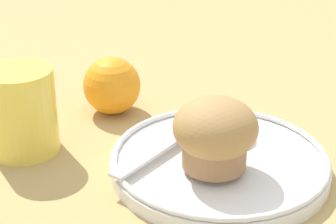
{
  "coord_description": "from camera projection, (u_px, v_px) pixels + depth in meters",
  "views": [
    {
      "loc": [
        -0.41,
        -0.26,
        0.3
      ],
      "look_at": [
        -0.01,
        0.05,
        0.06
      ],
      "focal_mm": 60.0,
      "sensor_mm": 36.0,
      "label": 1
    }
  ],
  "objects": [
    {
      "name": "muffin",
      "position": [
        215.0,
        133.0,
        0.52
      ],
      "size": [
        0.08,
        0.08,
        0.07
      ],
      "color": "#9E7047",
      "rests_on": "plate"
    },
    {
      "name": "ground_plane",
      "position": [
        216.0,
        172.0,
        0.56
      ],
      "size": [
        3.0,
        3.0,
        0.0
      ],
      "primitive_type": "plane",
      "color": "tan"
    },
    {
      "name": "cream_ramekin",
      "position": [
        222.0,
        118.0,
        0.6
      ],
      "size": [
        0.05,
        0.05,
        0.02
      ],
      "color": "silver",
      "rests_on": "plate"
    },
    {
      "name": "orange_fruit",
      "position": [
        112.0,
        86.0,
        0.67
      ],
      "size": [
        0.07,
        0.07,
        0.07
      ],
      "color": "orange",
      "rests_on": "ground_plane"
    },
    {
      "name": "butter_knife",
      "position": [
        173.0,
        139.0,
        0.58
      ],
      "size": [
        0.19,
        0.02,
        0.0
      ],
      "rotation": [
        0.0,
        0.0,
        0.02
      ],
      "color": "silver",
      "rests_on": "plate"
    },
    {
      "name": "juice_glass",
      "position": [
        21.0,
        111.0,
        0.58
      ],
      "size": [
        0.07,
        0.07,
        0.09
      ],
      "color": "#EAD14C",
      "rests_on": "ground_plane"
    },
    {
      "name": "berry_pair",
      "position": [
        194.0,
        129.0,
        0.59
      ],
      "size": [
        0.03,
        0.02,
        0.02
      ],
      "color": "maroon",
      "rests_on": "plate"
    },
    {
      "name": "plate",
      "position": [
        216.0,
        160.0,
        0.57
      ],
      "size": [
        0.22,
        0.22,
        0.02
      ],
      "color": "white",
      "rests_on": "ground_plane"
    }
  ]
}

